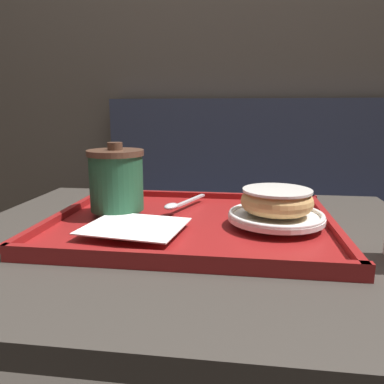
{
  "coord_description": "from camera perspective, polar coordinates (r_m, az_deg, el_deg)",
  "views": [
    {
      "loc": [
        0.08,
        -0.6,
        0.95
      ],
      "look_at": [
        -0.0,
        0.03,
        0.81
      ],
      "focal_mm": 35.0,
      "sensor_mm": 36.0,
      "label": 1
    }
  ],
  "objects": [
    {
      "name": "donut_chocolate_glazed",
      "position": [
        0.63,
        12.79,
        -1.26
      ],
      "size": [
        0.12,
        0.12,
        0.04
      ],
      "color": "tan",
      "rests_on": "plate_with_chocolate_donut"
    },
    {
      "name": "spoon",
      "position": [
        0.7,
        -2.28,
        -1.91
      ],
      "size": [
        0.07,
        0.14,
        0.01
      ],
      "rotation": [
        0.0,
        0.0,
        4.34
      ],
      "color": "silver",
      "rests_on": "serving_tray"
    },
    {
      "name": "coffee_cup_front",
      "position": [
        0.69,
        -11.45,
        1.87
      ],
      "size": [
        0.1,
        0.1,
        0.12
      ],
      "color": "#235638",
      "rests_on": "serving_tray"
    },
    {
      "name": "napkin_paper",
      "position": [
        0.59,
        -8.72,
        -5.13
      ],
      "size": [
        0.16,
        0.15,
        0.0
      ],
      "rotation": [
        0.0,
        0.0,
        -0.14
      ],
      "color": "white",
      "rests_on": "serving_tray"
    },
    {
      "name": "cafe_table",
      "position": [
        0.71,
        0.04,
        -20.33
      ],
      "size": [
        0.8,
        0.65,
        0.75
      ],
      "color": "#38332D",
      "rests_on": "ground_plane"
    },
    {
      "name": "booth_bench",
      "position": [
        1.6,
        10.35,
        -11.34
      ],
      "size": [
        1.31,
        0.44,
        1.0
      ],
      "color": "#33384C",
      "rests_on": "ground_plane"
    },
    {
      "name": "serving_tray",
      "position": [
        0.66,
        -0.0,
        -4.84
      ],
      "size": [
        0.48,
        0.38,
        0.02
      ],
      "color": "maroon",
      "rests_on": "cafe_table"
    },
    {
      "name": "plate_with_chocolate_donut",
      "position": [
        0.63,
        12.68,
        -3.57
      ],
      "size": [
        0.16,
        0.16,
        0.01
      ],
      "color": "white",
      "rests_on": "serving_tray"
    },
    {
      "name": "wall_behind",
      "position": [
        1.72,
        5.33,
        20.58
      ],
      "size": [
        8.0,
        0.05,
        2.4
      ],
      "color": "brown",
      "rests_on": "ground_plane"
    }
  ]
}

